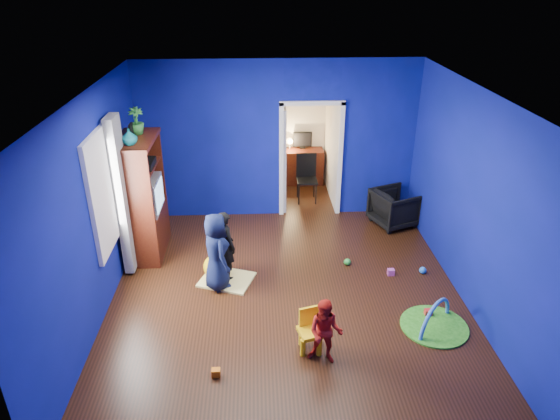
{
  "coord_description": "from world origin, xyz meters",
  "views": [
    {
      "loc": [
        -0.39,
        -5.85,
        4.27
      ],
      "look_at": [
        -0.08,
        0.4,
        1.22
      ],
      "focal_mm": 32.0,
      "sensor_mm": 36.0,
      "label": 1
    }
  ],
  "objects_px": {
    "play_mat": "(434,326)",
    "child_black": "(225,245)",
    "crt_tv": "(145,195)",
    "kid_chair": "(311,333)",
    "tv_armoire": "(143,198)",
    "child_navy": "(216,252)",
    "vase": "(129,137)",
    "study_desk": "(302,166)",
    "folding_chair": "(307,180)",
    "armchair": "(395,208)",
    "toddler_red": "(325,332)",
    "hopper_ball": "(216,267)"
  },
  "relations": [
    {
      "from": "play_mat",
      "to": "child_black",
      "type": "bearing_deg",
      "value": 154.6
    },
    {
      "from": "crt_tv",
      "to": "kid_chair",
      "type": "height_order",
      "value": "crt_tv"
    },
    {
      "from": "tv_armoire",
      "to": "child_navy",
      "type": "bearing_deg",
      "value": -41.83
    },
    {
      "from": "vase",
      "to": "study_desk",
      "type": "height_order",
      "value": "vase"
    },
    {
      "from": "study_desk",
      "to": "folding_chair",
      "type": "bearing_deg",
      "value": -90.0
    },
    {
      "from": "child_black",
      "to": "child_navy",
      "type": "bearing_deg",
      "value": 117.2
    },
    {
      "from": "kid_chair",
      "to": "play_mat",
      "type": "relative_size",
      "value": 0.57
    },
    {
      "from": "child_black",
      "to": "study_desk",
      "type": "height_order",
      "value": "child_black"
    },
    {
      "from": "child_navy",
      "to": "play_mat",
      "type": "xyz_separation_m",
      "value": [
        2.9,
        -1.08,
        -0.58
      ]
    },
    {
      "from": "vase",
      "to": "tv_armoire",
      "type": "distance_m",
      "value": 1.14
    },
    {
      "from": "kid_chair",
      "to": "folding_chair",
      "type": "height_order",
      "value": "folding_chair"
    },
    {
      "from": "kid_chair",
      "to": "child_navy",
      "type": "bearing_deg",
      "value": 114.64
    },
    {
      "from": "play_mat",
      "to": "kid_chair",
      "type": "bearing_deg",
      "value": -168.38
    },
    {
      "from": "child_navy",
      "to": "kid_chair",
      "type": "relative_size",
      "value": 2.37
    },
    {
      "from": "armchair",
      "to": "child_navy",
      "type": "xyz_separation_m",
      "value": [
        -3.1,
        -1.84,
        0.26
      ]
    },
    {
      "from": "tv_armoire",
      "to": "study_desk",
      "type": "relative_size",
      "value": 2.23
    },
    {
      "from": "study_desk",
      "to": "kid_chair",
      "type": "bearing_deg",
      "value": -94.08
    },
    {
      "from": "kid_chair",
      "to": "crt_tv",
      "type": "bearing_deg",
      "value": 117.69
    },
    {
      "from": "vase",
      "to": "kid_chair",
      "type": "relative_size",
      "value": 0.47
    },
    {
      "from": "armchair",
      "to": "tv_armoire",
      "type": "bearing_deg",
      "value": 78.16
    },
    {
      "from": "vase",
      "to": "child_navy",
      "type": "bearing_deg",
      "value": -32.94
    },
    {
      "from": "child_navy",
      "to": "kid_chair",
      "type": "height_order",
      "value": "child_navy"
    },
    {
      "from": "armchair",
      "to": "tv_armoire",
      "type": "xyz_separation_m",
      "value": [
        -4.31,
        -0.76,
        0.64
      ]
    },
    {
      "from": "toddler_red",
      "to": "kid_chair",
      "type": "height_order",
      "value": "toddler_red"
    },
    {
      "from": "kid_chair",
      "to": "vase",
      "type": "bearing_deg",
      "value": 121.8
    },
    {
      "from": "kid_chair",
      "to": "folding_chair",
      "type": "distance_m",
      "value": 4.39
    },
    {
      "from": "armchair",
      "to": "hopper_ball",
      "type": "relative_size",
      "value": 2.01
    },
    {
      "from": "vase",
      "to": "crt_tv",
      "type": "relative_size",
      "value": 0.34
    },
    {
      "from": "child_black",
      "to": "toddler_red",
      "type": "bearing_deg",
      "value": 176.45
    },
    {
      "from": "tv_armoire",
      "to": "kid_chair",
      "type": "relative_size",
      "value": 3.92
    },
    {
      "from": "child_black",
      "to": "kid_chair",
      "type": "height_order",
      "value": "child_black"
    },
    {
      "from": "toddler_red",
      "to": "armchair",
      "type": "bearing_deg",
      "value": 81.01
    },
    {
      "from": "folding_chair",
      "to": "study_desk",
      "type": "bearing_deg",
      "value": 90.0
    },
    {
      "from": "vase",
      "to": "tv_armoire",
      "type": "xyz_separation_m",
      "value": [
        0.0,
        0.3,
        -1.1
      ]
    },
    {
      "from": "armchair",
      "to": "folding_chair",
      "type": "distance_m",
      "value": 1.86
    },
    {
      "from": "toddler_red",
      "to": "kid_chair",
      "type": "bearing_deg",
      "value": 144.39
    },
    {
      "from": "hopper_ball",
      "to": "play_mat",
      "type": "height_order",
      "value": "hopper_ball"
    },
    {
      "from": "crt_tv",
      "to": "play_mat",
      "type": "relative_size",
      "value": 0.79
    },
    {
      "from": "toddler_red",
      "to": "hopper_ball",
      "type": "height_order",
      "value": "toddler_red"
    },
    {
      "from": "child_black",
      "to": "hopper_ball",
      "type": "distance_m",
      "value": 0.4
    },
    {
      "from": "vase",
      "to": "hopper_ball",
      "type": "xyz_separation_m",
      "value": [
        1.16,
        -0.54,
        -1.89
      ]
    },
    {
      "from": "tv_armoire",
      "to": "kid_chair",
      "type": "bearing_deg",
      "value": -45.87
    },
    {
      "from": "vase",
      "to": "folding_chair",
      "type": "bearing_deg",
      "value": 37.47
    },
    {
      "from": "toddler_red",
      "to": "folding_chair",
      "type": "height_order",
      "value": "folding_chair"
    },
    {
      "from": "child_navy",
      "to": "hopper_ball",
      "type": "xyz_separation_m",
      "value": [
        -0.05,
        0.25,
        -0.41
      ]
    },
    {
      "from": "toddler_red",
      "to": "play_mat",
      "type": "height_order",
      "value": "toddler_red"
    },
    {
      "from": "armchair",
      "to": "vase",
      "type": "height_order",
      "value": "vase"
    },
    {
      "from": "vase",
      "to": "kid_chair",
      "type": "xyz_separation_m",
      "value": [
        2.43,
        -2.21,
        -1.83
      ]
    },
    {
      "from": "armchair",
      "to": "crt_tv",
      "type": "relative_size",
      "value": 1.06
    },
    {
      "from": "child_navy",
      "to": "hopper_ball",
      "type": "bearing_deg",
      "value": -13.15
    }
  ]
}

